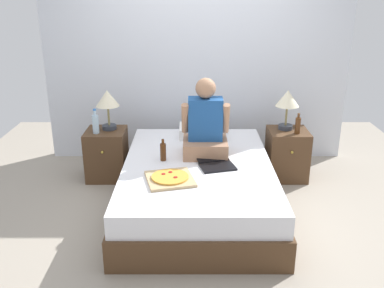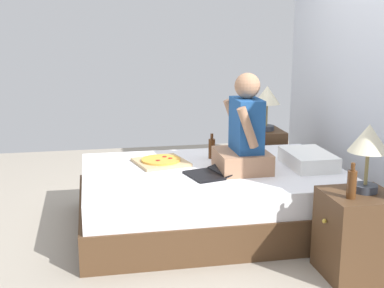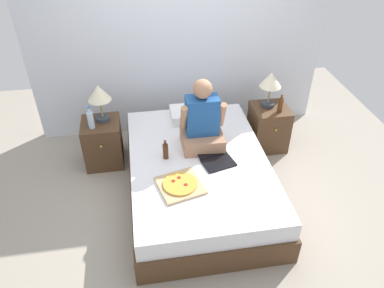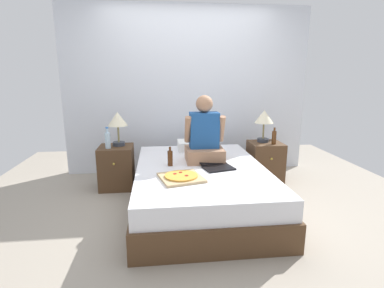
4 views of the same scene
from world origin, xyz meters
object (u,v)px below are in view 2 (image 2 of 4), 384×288
object	(u,v)px
nightstand_left	(259,157)
pizza_box	(161,161)
lamp_on_left_nightstand	(267,98)
bed	(213,198)
water_bottle	(249,118)
nightstand_right	(357,235)
beer_bottle	(352,184)
laptop	(212,173)
lamp_on_right_nightstand	(369,143)
person_seated	(244,135)
beer_bottle_on_bed	(212,148)

from	to	relation	value
nightstand_left	pizza_box	size ratio (longest dim) A/B	1.17
lamp_on_left_nightstand	bed	bearing A→B (deg)	-38.27
water_bottle	pizza_box	world-z (taller)	water_bottle
nightstand_right	beer_bottle	bearing A→B (deg)	-54.99
beer_bottle	laptop	size ratio (longest dim) A/B	0.48
bed	nightstand_right	xyz separation A→B (m)	(1.03, 0.73, 0.05)
lamp_on_right_nightstand	person_seated	world-z (taller)	person_seated
bed	lamp_on_left_nightstand	xyz separation A→B (m)	(-0.99, 0.78, 0.66)
lamp_on_right_nightstand	beer_bottle	world-z (taller)	lamp_on_right_nightstand
nightstand_left	laptop	xyz separation A→B (m)	(1.20, -0.78, 0.22)
lamp_on_right_nightstand	laptop	bearing A→B (deg)	-135.04
bed	nightstand_left	bearing A→B (deg)	144.63
nightstand_right	laptop	xyz separation A→B (m)	(-0.86, -0.78, 0.22)
lamp_on_left_nightstand	beer_bottle_on_bed	xyz separation A→B (m)	(0.65, -0.71, -0.32)
lamp_on_left_nightstand	water_bottle	xyz separation A→B (m)	(-0.12, -0.14, -0.22)
lamp_on_right_nightstand	bed	bearing A→B (deg)	-142.01
bed	pizza_box	xyz separation A→B (m)	(-0.25, -0.39, 0.26)
pizza_box	beer_bottle_on_bed	xyz separation A→B (m)	(-0.09, 0.46, 0.07)
beer_bottle	laptop	world-z (taller)	beer_bottle
bed	laptop	size ratio (longest dim) A/B	4.45
lamp_on_right_nightstand	laptop	size ratio (longest dim) A/B	0.94
lamp_on_left_nightstand	beer_bottle_on_bed	bearing A→B (deg)	-47.54
nightstand_right	beer_bottle_on_bed	bearing A→B (deg)	-154.13
nightstand_right	beer_bottle	size ratio (longest dim) A/B	2.47
beer_bottle_on_bed	lamp_on_left_nightstand	bearing A→B (deg)	132.46
laptop	water_bottle	bearing A→B (deg)	151.64
nightstand_left	lamp_on_right_nightstand	bearing A→B (deg)	1.41
lamp_on_left_nightstand	nightstand_right	size ratio (longest dim) A/B	0.79
laptop	beer_bottle_on_bed	distance (m)	0.52
bed	beer_bottle	world-z (taller)	beer_bottle
pizza_box	beer_bottle_on_bed	size ratio (longest dim) A/B	2.21
lamp_on_left_nightstand	water_bottle	bearing A→B (deg)	-130.60
water_bottle	pizza_box	size ratio (longest dim) A/B	0.57
lamp_on_left_nightstand	beer_bottle_on_bed	size ratio (longest dim) A/B	2.05
nightstand_right	pizza_box	distance (m)	1.72
lamp_on_left_nightstand	laptop	bearing A→B (deg)	-35.61
bed	beer_bottle	distance (m)	1.34
lamp_on_left_nightstand	lamp_on_right_nightstand	distance (m)	1.99
beer_bottle	beer_bottle_on_bed	bearing A→B (deg)	-158.60
bed	lamp_on_left_nightstand	size ratio (longest dim) A/B	4.75
lamp_on_left_nightstand	water_bottle	world-z (taller)	lamp_on_left_nightstand
nightstand_left	lamp_on_left_nightstand	xyz separation A→B (m)	(0.04, 0.05, 0.61)
laptop	beer_bottle_on_bed	world-z (taller)	beer_bottle_on_bed
nightstand_left	nightstand_right	world-z (taller)	same
beer_bottle	beer_bottle_on_bed	distance (m)	1.55
person_seated	laptop	distance (m)	0.40
nightstand_left	beer_bottle	distance (m)	2.17
pizza_box	beer_bottle_on_bed	bearing A→B (deg)	100.92
person_seated	lamp_on_right_nightstand	bearing A→B (deg)	30.62
nightstand_right	person_seated	size ratio (longest dim) A/B	0.73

